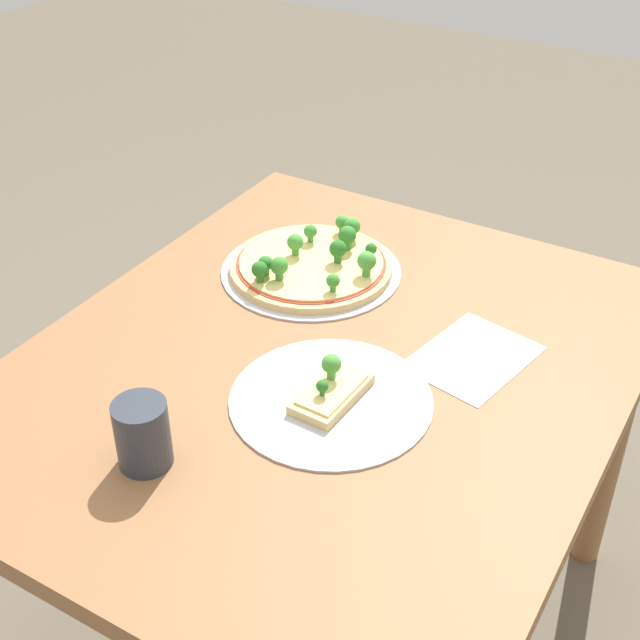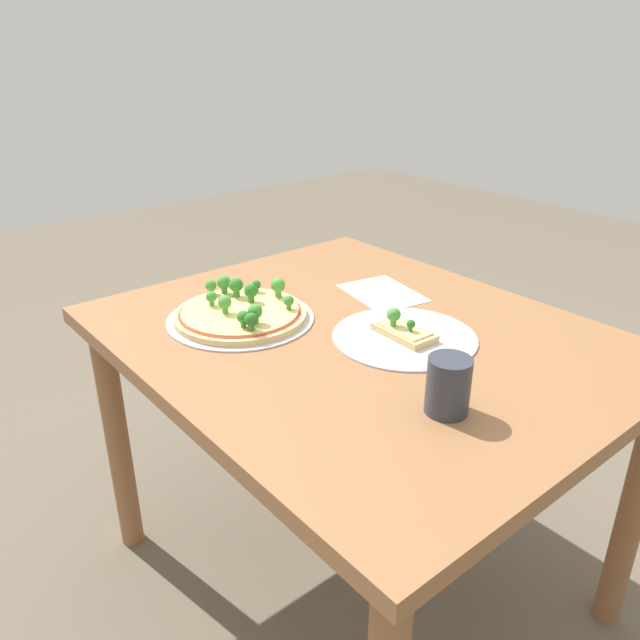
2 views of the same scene
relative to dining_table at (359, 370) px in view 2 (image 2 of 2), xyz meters
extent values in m
plane|color=brown|center=(0.00, 0.00, -0.62)|extent=(8.00, 8.00, 0.00)
cube|color=brown|center=(0.00, 0.00, 0.08)|extent=(1.10, 0.91, 0.04)
cylinder|color=brown|center=(-0.49, -0.40, -0.28)|extent=(0.06, 0.06, 0.68)
cylinder|color=brown|center=(0.49, -0.40, -0.28)|extent=(0.06, 0.06, 0.68)
cylinder|color=brown|center=(0.49, 0.40, -0.28)|extent=(0.06, 0.06, 0.68)
cylinder|color=#B7B7BC|center=(0.23, 0.16, 0.10)|extent=(0.34, 0.34, 0.00)
cylinder|color=#DBB775|center=(0.23, 0.16, 0.10)|extent=(0.30, 0.30, 0.01)
cylinder|color=#B73823|center=(0.23, 0.16, 0.11)|extent=(0.28, 0.28, 0.00)
cylinder|color=#EACC75|center=(0.23, 0.16, 0.12)|extent=(0.27, 0.27, 0.00)
sphere|color=#286B23|center=(0.25, 0.12, 0.15)|extent=(0.03, 0.03, 0.03)
cylinder|color=#37742D|center=(0.25, 0.12, 0.13)|extent=(0.01, 0.01, 0.01)
sphere|color=#3D8933|center=(0.33, 0.14, 0.15)|extent=(0.03, 0.03, 0.03)
cylinder|color=#488E3A|center=(0.33, 0.14, 0.13)|extent=(0.01, 0.01, 0.01)
sphere|color=#337A2D|center=(0.14, 0.21, 0.14)|extent=(0.03, 0.03, 0.03)
cylinder|color=#3F8136|center=(0.14, 0.21, 0.12)|extent=(0.01, 0.01, 0.01)
sphere|color=#3D8933|center=(0.35, 0.17, 0.14)|extent=(0.03, 0.03, 0.03)
cylinder|color=#488E3A|center=(0.35, 0.17, 0.12)|extent=(0.01, 0.01, 0.01)
sphere|color=#3D8933|center=(0.16, 0.08, 0.14)|extent=(0.02, 0.02, 0.02)
cylinder|color=#488E3A|center=(0.16, 0.08, 0.12)|extent=(0.01, 0.01, 0.01)
sphere|color=#479338|center=(0.23, 0.20, 0.14)|extent=(0.03, 0.03, 0.03)
cylinder|color=#51973E|center=(0.23, 0.20, 0.12)|extent=(0.01, 0.01, 0.01)
sphere|color=#479338|center=(0.23, 0.05, 0.15)|extent=(0.03, 0.03, 0.03)
cylinder|color=#51973E|center=(0.23, 0.05, 0.13)|extent=(0.02, 0.02, 0.02)
sphere|color=#3D8933|center=(0.14, 0.18, 0.15)|extent=(0.03, 0.03, 0.03)
cylinder|color=#488E3A|center=(0.14, 0.18, 0.13)|extent=(0.01, 0.01, 0.01)
sphere|color=#337A2D|center=(0.30, 0.13, 0.15)|extent=(0.03, 0.03, 0.03)
cylinder|color=#3F8136|center=(0.30, 0.13, 0.13)|extent=(0.02, 0.02, 0.02)
sphere|color=#3D8933|center=(0.29, 0.20, 0.14)|extent=(0.03, 0.03, 0.03)
cylinder|color=#488E3A|center=(0.29, 0.20, 0.12)|extent=(0.01, 0.01, 0.01)
sphere|color=#286B23|center=(0.29, 0.07, 0.14)|extent=(0.02, 0.02, 0.02)
cylinder|color=#37742D|center=(0.29, 0.07, 0.12)|extent=(0.01, 0.01, 0.01)
sphere|color=#286B23|center=(0.12, 0.20, 0.14)|extent=(0.03, 0.03, 0.03)
cylinder|color=#37742D|center=(0.12, 0.20, 0.12)|extent=(0.01, 0.01, 0.01)
cylinder|color=#B7B7BC|center=(-0.08, -0.06, 0.10)|extent=(0.31, 0.31, 0.00)
cube|color=#DBB775|center=(-0.08, -0.06, 0.11)|extent=(0.14, 0.08, 0.02)
cube|color=#EACC75|center=(-0.08, -0.06, 0.12)|extent=(0.12, 0.07, 0.00)
sphere|color=#479338|center=(-0.06, -0.04, 0.14)|extent=(0.03, 0.03, 0.03)
cylinder|color=#51973E|center=(-0.06, -0.04, 0.12)|extent=(0.01, 0.01, 0.01)
sphere|color=#286B23|center=(-0.10, -0.05, 0.13)|extent=(0.02, 0.02, 0.02)
cylinder|color=#37742D|center=(-0.10, -0.05, 0.12)|extent=(0.01, 0.01, 0.01)
cylinder|color=#2D333D|center=(-0.32, 0.10, 0.14)|extent=(0.08, 0.08, 0.10)
cube|color=silver|center=(0.13, -0.20, 0.09)|extent=(0.23, 0.19, 0.00)
camera|label=1|loc=(-0.98, -0.57, 0.96)|focal=50.00mm
camera|label=2|loc=(-0.89, 0.85, 0.68)|focal=35.00mm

